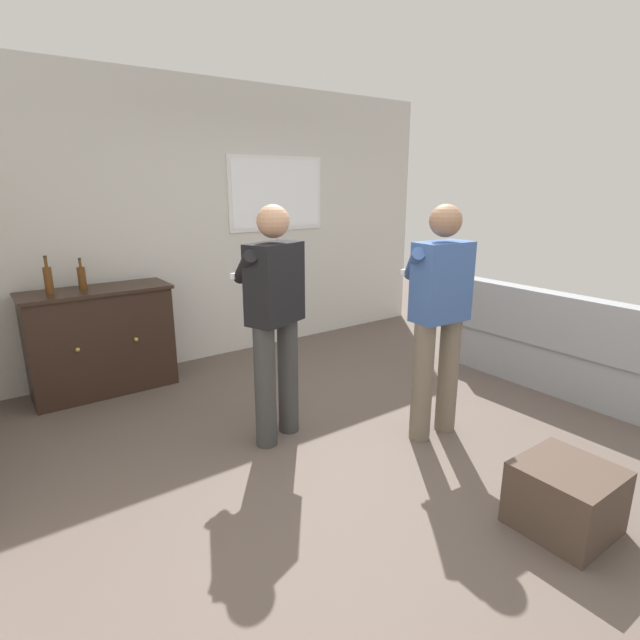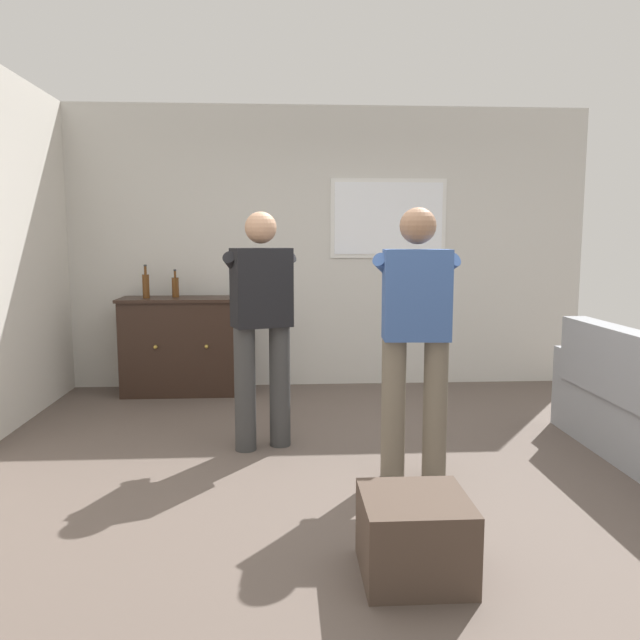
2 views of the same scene
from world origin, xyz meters
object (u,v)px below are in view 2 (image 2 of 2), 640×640
object	(u,v)px
ottoman	(414,536)
person_standing_right	(416,330)
bottle_liquor_amber	(175,287)
person_standing_left	(261,318)
sideboard_cabinet	(185,346)
bottle_wine_green	(146,285)

from	to	relation	value
ottoman	person_standing_right	distance (m)	1.39
bottle_liquor_amber	person_standing_right	size ratio (longest dim) A/B	0.16
person_standing_right	ottoman	bearing A→B (deg)	-101.58
person_standing_left	sideboard_cabinet	bearing A→B (deg)	115.89
bottle_liquor_amber	bottle_wine_green	bearing A→B (deg)	-164.32
bottle_wine_green	person_standing_left	xyz separation A→B (m)	(1.14, -1.61, -0.12)
ottoman	bottle_wine_green	bearing A→B (deg)	118.91
sideboard_cabinet	bottle_liquor_amber	bearing A→B (deg)	150.89
bottle_liquor_amber	ottoman	world-z (taller)	bottle_liquor_amber
bottle_wine_green	sideboard_cabinet	bearing A→B (deg)	4.48
bottle_liquor_amber	person_standing_right	distance (m)	2.97
person_standing_left	person_standing_right	distance (m)	1.15
bottle_liquor_amber	person_standing_left	world-z (taller)	person_standing_left
person_standing_right	sideboard_cabinet	bearing A→B (deg)	127.74
bottle_liquor_amber	person_standing_right	bearing A→B (deg)	-51.53
bottle_wine_green	person_standing_left	size ratio (longest dim) A/B	0.19
ottoman	sideboard_cabinet	bearing A→B (deg)	114.05
person_standing_left	bottle_liquor_amber	bearing A→B (deg)	117.55
sideboard_cabinet	person_standing_right	world-z (taller)	person_standing_right
person_standing_left	person_standing_right	world-z (taller)	same
sideboard_cabinet	bottle_liquor_amber	world-z (taller)	bottle_liquor_amber
person_standing_right	person_standing_left	bearing A→B (deg)	146.70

